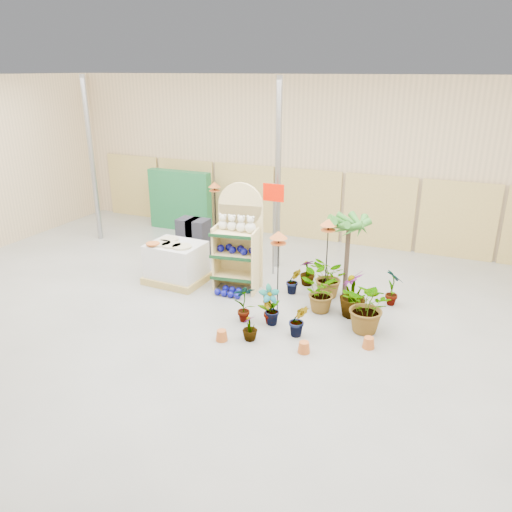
{
  "coord_description": "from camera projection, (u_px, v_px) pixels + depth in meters",
  "views": [
    {
      "loc": [
        4.13,
        -7.35,
        4.63
      ],
      "look_at": [
        0.3,
        1.5,
        1.0
      ],
      "focal_mm": 35.0,
      "sensor_mm": 36.0,
      "label": 1
    }
  ],
  "objects": [
    {
      "name": "potted_plant_2",
      "position": [
        319.0,
        292.0,
        10.01
      ],
      "size": [
        0.88,
        0.8,
        0.85
      ],
      "primitive_type": "imported",
      "rotation": [
        0.0,
        0.0,
        3.35
      ],
      "color": "#2C6E21",
      "rests_on": "ground"
    },
    {
      "name": "bird_table_front",
      "position": [
        279.0,
        238.0,
        9.36
      ],
      "size": [
        0.34,
        0.34,
        1.78
      ],
      "color": "black",
      "rests_on": "ground"
    },
    {
      "name": "offer_sign",
      "position": [
        274.0,
        211.0,
        11.45
      ],
      "size": [
        0.5,
        0.08,
        2.2
      ],
      "color": "gray",
      "rests_on": "ground"
    },
    {
      "name": "potted_plant_0",
      "position": [
        244.0,
        303.0,
        9.63
      ],
      "size": [
        0.49,
        0.46,
        0.78
      ],
      "primitive_type": "imported",
      "rotation": [
        0.0,
        0.0,
        3.78
      ],
      "color": "#2C6E21",
      "rests_on": "ground"
    },
    {
      "name": "potted_plant_3",
      "position": [
        353.0,
        294.0,
        9.81
      ],
      "size": [
        0.53,
        0.53,
        0.95
      ],
      "primitive_type": "imported",
      "rotation": [
        0.0,
        0.0,
        4.72
      ],
      "color": "#2C6E21",
      "rests_on": "ground"
    },
    {
      "name": "palm",
      "position": [
        349.0,
        224.0,
        10.26
      ],
      "size": [
        0.7,
        0.7,
        1.9
      ],
      "color": "#3E3023",
      "rests_on": "ground"
    },
    {
      "name": "gazing_balls_floor",
      "position": [
        229.0,
        292.0,
        10.84
      ],
      "size": [
        0.63,
        0.39,
        0.15
      ],
      "color": "navy",
      "rests_on": "ground"
    },
    {
      "name": "potted_plant_10",
      "position": [
        369.0,
        307.0,
        9.19
      ],
      "size": [
        1.11,
        1.02,
        1.04
      ],
      "primitive_type": "imported",
      "rotation": [
        0.0,
        0.0,
        6.03
      ],
      "color": "#2C6E21",
      "rests_on": "ground"
    },
    {
      "name": "display_shelf",
      "position": [
        239.0,
        241.0,
        10.95
      ],
      "size": [
        1.07,
        0.76,
        2.36
      ],
      "rotation": [
        0.0,
        0.0,
        0.15
      ],
      "color": "#D1BA77",
      "rests_on": "ground"
    },
    {
      "name": "potted_plant_11",
      "position": [
        308.0,
        272.0,
        11.3
      ],
      "size": [
        0.48,
        0.48,
        0.61
      ],
      "primitive_type": "imported",
      "rotation": [
        0.0,
        0.0,
        3.9
      ],
      "color": "#2C6E21",
      "rests_on": "ground"
    },
    {
      "name": "bird_table_back",
      "position": [
        215.0,
        187.0,
        13.58
      ],
      "size": [
        0.34,
        0.34,
        1.75
      ],
      "color": "black",
      "rests_on": "ground"
    },
    {
      "name": "teddy_bears",
      "position": [
        238.0,
        225.0,
        10.7
      ],
      "size": [
        0.87,
        0.23,
        0.37
      ],
      "color": "beige",
      "rests_on": "display_shelf"
    },
    {
      "name": "potted_plant_8",
      "position": [
        269.0,
        305.0,
        9.52
      ],
      "size": [
        0.5,
        0.49,
        0.8
      ],
      "primitive_type": "imported",
      "rotation": [
        0.0,
        0.0,
        0.7
      ],
      "color": "#2C6E21",
      "rests_on": "ground"
    },
    {
      "name": "trellis_stock",
      "position": [
        180.0,
        200.0,
        15.04
      ],
      "size": [
        2.0,
        0.3,
        1.8
      ],
      "primitive_type": "cube",
      "color": "#175A2E",
      "rests_on": "ground"
    },
    {
      "name": "pallet_stack",
      "position": [
        176.0,
        263.0,
        11.42
      ],
      "size": [
        1.35,
        1.14,
        0.97
      ],
      "rotation": [
        0.0,
        0.0,
        -0.04
      ],
      "color": "#A48B49",
      "rests_on": "ground"
    },
    {
      "name": "potted_plant_7",
      "position": [
        250.0,
        327.0,
        9.01
      ],
      "size": [
        0.33,
        0.33,
        0.5
      ],
      "primitive_type": "imported",
      "rotation": [
        0.0,
        0.0,
        4.52
      ],
      "color": "#2C6E21",
      "rests_on": "ground"
    },
    {
      "name": "potted_plant_4",
      "position": [
        393.0,
        287.0,
        10.28
      ],
      "size": [
        0.5,
        0.51,
        0.81
      ],
      "primitive_type": "imported",
      "rotation": [
        0.0,
        0.0,
        2.3
      ],
      "color": "#2C6E21",
      "rests_on": "ground"
    },
    {
      "name": "potted_plant_1",
      "position": [
        270.0,
        310.0,
        9.52
      ],
      "size": [
        0.43,
        0.44,
        0.62
      ],
      "primitive_type": "imported",
      "rotation": [
        0.0,
        0.0,
        4.01
      ],
      "color": "#2C6E21",
      "rests_on": "ground"
    },
    {
      "name": "charcoal_planters",
      "position": [
        194.0,
        238.0,
        13.0
      ],
      "size": [
        0.8,
        0.5,
        1.0
      ],
      "color": "black",
      "rests_on": "ground"
    },
    {
      "name": "potted_plant_9",
      "position": [
        298.0,
        320.0,
        9.11
      ],
      "size": [
        0.44,
        0.4,
        0.64
      ],
      "primitive_type": "imported",
      "rotation": [
        0.0,
        0.0,
        0.43
      ],
      "color": "#2C6E21",
      "rests_on": "ground"
    },
    {
      "name": "potted_plant_5",
      "position": [
        294.0,
        281.0,
        10.86
      ],
      "size": [
        0.42,
        0.4,
        0.6
      ],
      "primitive_type": "imported",
      "rotation": [
        0.0,
        0.0,
        0.56
      ],
      "color": "#2C6E21",
      "rests_on": "ground"
    },
    {
      "name": "room",
      "position": [
        229.0,
        204.0,
        9.48
      ],
      "size": [
        15.2,
        12.1,
        4.7
      ],
      "color": "slate",
      "rests_on": "ground"
    },
    {
      "name": "gazing_balls_shelf",
      "position": [
        236.0,
        249.0,
        10.89
      ],
      "size": [
        0.87,
        0.3,
        0.16
      ],
      "color": "navy",
      "rests_on": "display_shelf"
    },
    {
      "name": "bird_table_right",
      "position": [
        328.0,
        225.0,
        10.12
      ],
      "size": [
        0.34,
        0.34,
        1.79
      ],
      "color": "black",
      "rests_on": "ground"
    },
    {
      "name": "potted_plant_6",
      "position": [
        330.0,
        277.0,
        10.63
      ],
      "size": [
        1.09,
        1.08,
        0.91
      ],
      "primitive_type": "imported",
      "rotation": [
        0.0,
        0.0,
        5.52
      ],
      "color": "#2C6E21",
      "rests_on": "ground"
    }
  ]
}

